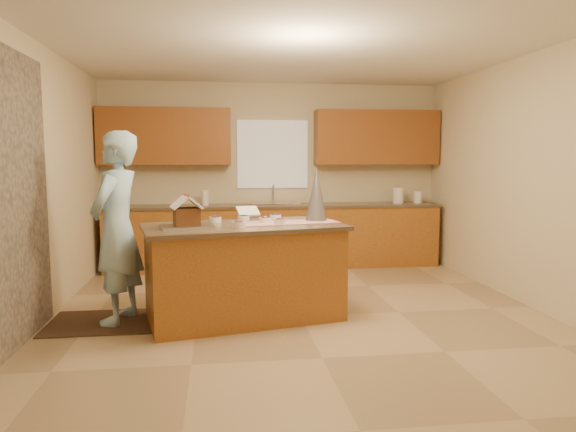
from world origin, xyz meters
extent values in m
plane|color=tan|center=(0.00, 0.00, 0.00)|extent=(5.50, 5.50, 0.00)
plane|color=silver|center=(0.00, 0.00, 2.70)|extent=(5.50, 5.50, 0.00)
plane|color=beige|center=(0.00, 2.75, 1.35)|extent=(5.50, 5.50, 0.00)
plane|color=beige|center=(0.00, -2.75, 1.35)|extent=(5.50, 5.50, 0.00)
plane|color=beige|center=(-2.50, 0.00, 1.35)|extent=(5.50, 5.50, 0.00)
plane|color=beige|center=(2.50, 0.00, 1.35)|extent=(5.50, 5.50, 0.00)
plane|color=gray|center=(-2.48, -0.80, 1.25)|extent=(0.00, 2.50, 2.50)
cube|color=white|center=(0.00, 2.72, 1.65)|extent=(1.05, 0.03, 1.00)
cube|color=#A46222|center=(0.00, 2.45, 0.44)|extent=(4.80, 0.60, 0.88)
cube|color=brown|center=(0.00, 2.45, 0.90)|extent=(4.85, 0.63, 0.04)
cube|color=brown|center=(-1.55, 2.57, 1.90)|extent=(1.85, 0.35, 0.80)
cube|color=brown|center=(1.55, 2.57, 1.90)|extent=(1.85, 0.35, 0.80)
cube|color=silver|center=(0.00, 2.45, 0.89)|extent=(0.70, 0.45, 0.12)
cylinder|color=silver|center=(0.00, 2.63, 1.06)|extent=(0.03, 0.03, 0.28)
cube|color=#A46222|center=(-0.57, 0.02, 0.45)|extent=(1.99, 1.29, 0.90)
cube|color=brown|center=(-0.57, 0.02, 0.92)|extent=(2.09, 1.39, 0.04)
cube|color=#A60B19|center=(-0.12, 0.12, 0.94)|extent=(1.08, 0.58, 0.01)
cube|color=silver|center=(-1.10, -0.15, 0.95)|extent=(0.53, 0.44, 0.03)
cube|color=white|center=(-0.50, 0.43, 1.03)|extent=(0.26, 0.22, 0.10)
cone|color=#B3B3C0|center=(0.20, 0.24, 1.22)|extent=(0.27, 0.27, 0.56)
cube|color=black|center=(-1.83, 0.03, 0.01)|extent=(1.25, 0.81, 0.01)
imported|color=#A6CFEC|center=(-1.78, 0.03, 0.93)|extent=(0.61, 0.77, 1.84)
cylinder|color=white|center=(1.87, 2.45, 1.02)|extent=(0.14, 0.14, 0.20)
cylinder|color=white|center=(1.87, 2.45, 1.04)|extent=(0.16, 0.16, 0.23)
cylinder|color=white|center=(2.18, 2.45, 1.01)|extent=(0.13, 0.13, 0.18)
cylinder|color=white|center=(-1.00, 2.45, 1.03)|extent=(0.10, 0.10, 0.22)
cube|color=brown|center=(-1.10, -0.15, 1.05)|extent=(0.27, 0.29, 0.16)
cube|color=white|center=(-1.17, -0.16, 1.19)|extent=(0.21, 0.31, 0.13)
cube|color=white|center=(-1.04, -0.14, 1.19)|extent=(0.21, 0.31, 0.13)
cylinder|color=red|center=(-1.10, -0.15, 1.24)|extent=(0.08, 0.28, 0.02)
cylinder|color=#3159B8|center=(-0.21, 0.38, 0.97)|extent=(0.12, 0.12, 0.06)
cylinder|color=#823193|center=(-0.84, 0.24, 0.97)|extent=(0.12, 0.12, 0.06)
cylinder|color=#DF6A71|center=(-0.62, -0.21, 0.97)|extent=(0.12, 0.12, 0.06)
cylinder|color=green|center=(-0.55, 0.32, 0.97)|extent=(0.12, 0.12, 0.06)
cylinder|color=silver|center=(-0.34, 0.13, 0.97)|extent=(0.12, 0.12, 0.06)
cylinder|color=#DF5A27|center=(-0.21, -0.01, 0.97)|extent=(0.12, 0.12, 0.06)
camera|label=1|loc=(-0.80, -5.10, 1.59)|focal=32.64mm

